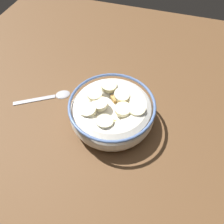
# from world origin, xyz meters

# --- Properties ---
(ground_plane) EXTENTS (0.99, 0.99, 0.02)m
(ground_plane) POSITION_xyz_m (0.00, 0.00, -0.01)
(ground_plane) COLOR brown
(cereal_bowl) EXTENTS (0.18, 0.18, 0.07)m
(cereal_bowl) POSITION_xyz_m (0.00, 0.00, 0.03)
(cereal_bowl) COLOR silver
(cereal_bowl) RESTS_ON ground_plane
(spoon) EXTENTS (0.09, 0.12, 0.01)m
(spoon) POSITION_xyz_m (0.03, 0.15, 0.00)
(spoon) COLOR #A5A5AD
(spoon) RESTS_ON ground_plane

